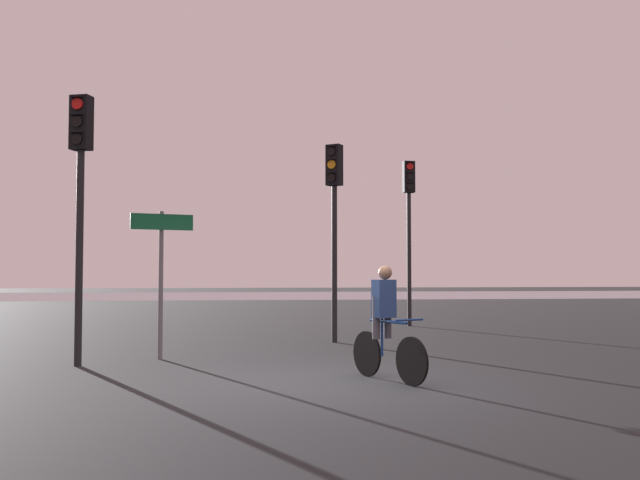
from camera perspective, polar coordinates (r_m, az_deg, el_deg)
The scene contains 7 objects.
ground_plane at distance 10.01m, azimuth 0.53°, elevation -11.36°, with size 120.00×120.00×0.00m, color black.
water_strip at distance 46.98m, azimuth -5.24°, elevation -4.44°, with size 80.00×16.00×0.01m, color slate.
traffic_light_center at distance 15.63m, azimuth 1.15°, elevation 2.87°, with size 0.40×0.42×4.33m.
traffic_light_near_left at distance 12.38m, azimuth -18.62°, elevation 4.77°, with size 0.38×0.40×4.44m.
traffic_light_far_right at distance 20.49m, azimuth 7.13°, elevation 2.26°, with size 0.33×0.35×4.70m.
direction_sign_post at distance 12.84m, azimuth -12.58°, elevation -1.77°, with size 1.06×0.37×2.60m.
cyclist at distance 10.18m, azimuth 5.26°, elevation -6.55°, with size 0.78×1.57×1.62m.
Camera 1 is at (-1.25, -9.81, 1.53)m, focal length 40.00 mm.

